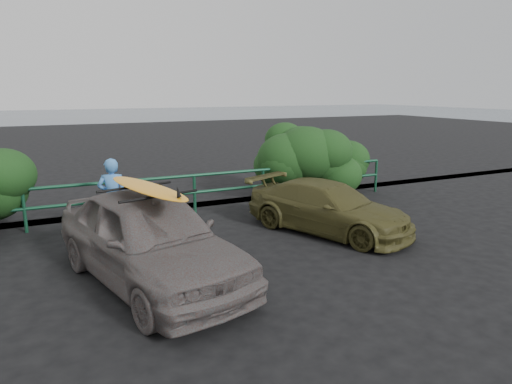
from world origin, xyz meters
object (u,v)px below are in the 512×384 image
(guardrail, at_px, (157,197))
(sedan, at_px, (149,238))
(man, at_px, (113,197))
(surfboard, at_px, (147,188))
(olive_vehicle, at_px, (328,207))

(guardrail, bearing_deg, sedan, -104.87)
(sedan, bearing_deg, man, 79.42)
(sedan, relative_size, surfboard, 1.83)
(guardrail, bearing_deg, surfboard, -104.87)
(guardrail, relative_size, sedan, 3.08)
(olive_vehicle, bearing_deg, guardrail, 114.60)
(guardrail, bearing_deg, olive_vehicle, -41.64)
(olive_vehicle, height_order, surfboard, surfboard)
(guardrail, xyz_separation_m, sedan, (-1.05, -3.94, 0.25))
(olive_vehicle, bearing_deg, man, 134.18)
(sedan, height_order, surfboard, surfboard)
(guardrail, distance_m, olive_vehicle, 4.32)
(olive_vehicle, relative_size, surfboard, 1.58)
(sedan, relative_size, man, 2.61)
(sedan, xyz_separation_m, olive_vehicle, (4.28, 1.07, -0.20))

